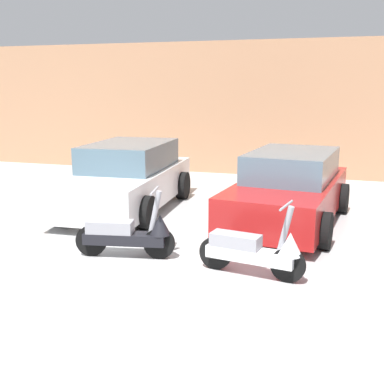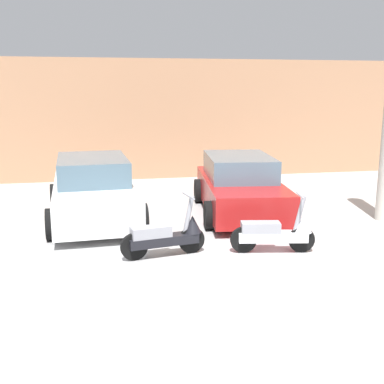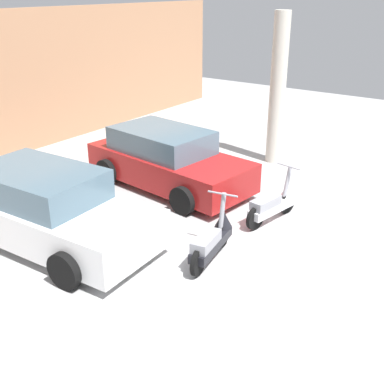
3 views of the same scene
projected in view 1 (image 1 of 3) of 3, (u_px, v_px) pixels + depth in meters
name	position (u px, v px, depth m)	size (l,w,h in m)	color
ground_plane	(187.00, 283.00, 6.63)	(28.00, 28.00, 0.00)	#B2B2B2
wall_back	(274.00, 109.00, 14.21)	(19.60, 0.12, 3.98)	tan
scooter_front_left	(129.00, 233.00, 7.55)	(1.58, 0.63, 1.11)	black
scooter_front_right	(255.00, 250.00, 6.80)	(1.57, 0.62, 1.11)	black
car_rear_left	(127.00, 178.00, 10.53)	(2.23, 4.34, 1.45)	white
car_rear_center	(289.00, 189.00, 9.45)	(2.36, 4.31, 1.41)	maroon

